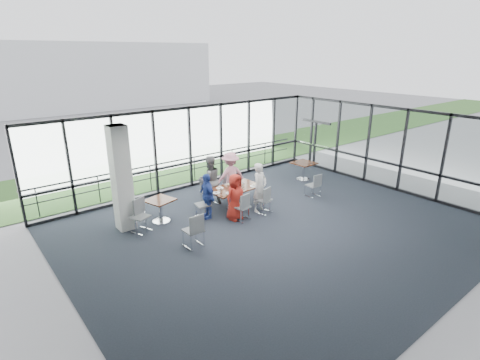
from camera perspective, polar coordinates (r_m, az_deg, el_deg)
floor at (r=11.64m, az=5.88°, el=-7.47°), size 12.00×10.00×0.02m
ceiling at (r=10.61m, az=6.46°, el=8.26°), size 12.00×10.00×0.04m
wall_left at (r=8.27m, az=-25.26°, el=-8.43°), size 0.10×10.00×3.20m
wall_front at (r=8.55m, az=30.70°, el=-8.43°), size 12.00×0.10×3.20m
curtain_wall_back at (r=14.82m, az=-7.61°, el=4.93°), size 12.00×0.10×3.20m
curtain_wall_right at (r=15.70m, az=21.96°, el=4.50°), size 0.10×10.00×3.20m
exit_door at (r=17.88m, az=11.34°, el=5.33°), size 0.12×1.60×2.10m
structural_column at (r=11.57m, az=-17.62°, el=0.18°), size 0.50×0.50×3.20m
apron at (r=19.55m, az=-15.12°, el=2.95°), size 80.00×70.00×0.02m
grass_strip at (r=17.79m, az=-12.46°, el=1.70°), size 80.00×5.00×0.01m
hangar_main at (r=41.01m, az=-23.42°, el=14.46°), size 24.00×10.00×6.00m
guard_rail at (r=15.62m, az=-8.59°, el=1.42°), size 12.00×0.06×0.06m
main_table at (r=12.85m, az=-0.84°, el=-1.70°), size 1.88×1.08×0.75m
side_table_left at (r=12.08m, az=-12.09°, el=-3.51°), size 0.96×0.96×0.75m
side_table_right at (r=15.96m, az=9.68°, el=2.25°), size 0.90×0.90×0.75m
diner_near_left at (r=11.93m, az=-0.74°, el=-2.61°), size 0.79×0.56×1.53m
diner_near_right at (r=12.54m, az=3.03°, el=-1.16°), size 0.70×0.57×1.68m
diner_far_left at (r=13.14m, az=-4.67°, el=-0.06°), size 0.93×0.65×1.77m
diner_far_right at (r=13.62m, az=-1.46°, el=0.67°), size 1.21×0.75×1.76m
diner_end at (r=12.10m, az=-5.06°, el=-2.42°), size 0.59×0.94×1.51m
chair_main_nl at (r=11.97m, az=0.29°, el=-4.11°), size 0.52×0.52×0.92m
chair_main_nr at (r=12.53m, az=3.66°, el=-3.04°), size 0.55×0.55×0.92m
chair_main_fl at (r=13.27m, az=-4.77°, el=-1.68°), size 0.49×0.49×0.97m
chair_main_fr at (r=13.87m, az=-1.73°, el=-0.93°), size 0.50×0.50×0.86m
chair_main_end at (r=12.22m, az=-5.67°, el=-3.74°), size 0.50×0.50×0.91m
chair_spare_la at (r=10.47m, az=-7.16°, el=-7.62°), size 0.49×0.49×0.98m
chair_spare_lb at (r=11.59m, az=-14.97°, el=-5.45°), size 0.62×0.62×0.97m
chair_spare_r at (r=14.21m, az=11.04°, el=-0.80°), size 0.46×0.46×0.86m
plate_nl at (r=12.27m, az=-1.70°, el=-2.03°), size 0.24×0.24×0.01m
plate_nr at (r=12.91m, az=2.15°, el=-0.95°), size 0.27×0.27×0.01m
plate_fl at (r=12.74m, az=-3.11°, el=-1.23°), size 0.25×0.25×0.01m
plate_fr at (r=13.29m, az=-0.37°, el=-0.35°), size 0.24×0.24×0.01m
plate_end at (r=12.32m, az=-3.66°, el=-1.96°), size 0.26×0.26×0.01m
tumbler_a at (r=12.48m, az=-0.98°, el=-1.37°), size 0.06×0.06×0.13m
tumbler_b at (r=12.81m, az=0.49°, el=-0.77°), size 0.08×0.08×0.15m
tumbler_c at (r=12.92m, az=-1.42°, el=-0.63°), size 0.07×0.07×0.14m
tumbler_d at (r=12.32m, az=-2.90°, el=-1.64°), size 0.07×0.07×0.14m
menu_a at (r=12.40m, az=0.01°, el=-1.81°), size 0.33×0.28×0.00m
menu_b at (r=13.12m, az=2.45°, el=-0.64°), size 0.33×0.25×0.00m
menu_c at (r=13.17m, az=-1.36°, el=-0.55°), size 0.35×0.28×0.00m
condiment_caddy at (r=12.81m, az=-0.77°, el=-1.04°), size 0.10×0.07×0.04m
ketchup_bottle at (r=12.81m, az=-0.82°, el=-0.70°), size 0.06×0.06×0.18m
green_bottle at (r=12.90m, az=-0.65°, el=-0.51°), size 0.05×0.05×0.20m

